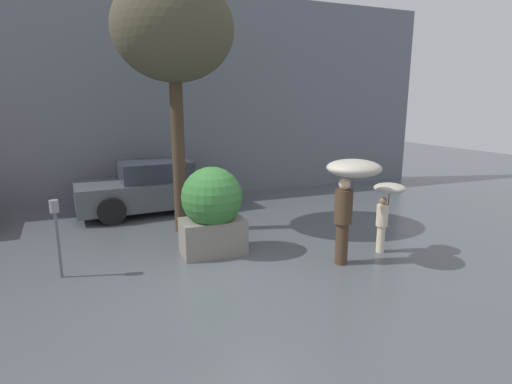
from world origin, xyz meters
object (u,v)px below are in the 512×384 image
object	(u,v)px
person_child	(387,200)
parked_car_near	(156,188)
planter_box	(212,208)
person_adult	(351,183)
parking_meter	(56,223)
street_tree	(173,32)

from	to	relation	value
person_child	parked_car_near	distance (m)	5.98
planter_box	parked_car_near	distance (m)	3.64
person_adult	parking_meter	distance (m)	4.87
street_tree	parked_car_near	bearing A→B (deg)	98.21
planter_box	street_tree	xyz separation A→B (m)	(-0.30, 1.60, 3.34)
person_adult	parking_meter	xyz separation A→B (m)	(-4.68, 1.21, -0.54)
person_adult	parked_car_near	xyz separation A→B (m)	(-2.66, 4.97, -0.85)
planter_box	person_child	world-z (taller)	planter_box
person_adult	parking_meter	bearing A→B (deg)	-158.25
person_child	street_tree	bearing A→B (deg)	177.79
planter_box	person_adult	world-z (taller)	person_adult
parked_car_near	parking_meter	xyz separation A→B (m)	(-2.03, -3.76, 0.32)
person_adult	street_tree	distance (m)	4.70
street_tree	person_adult	bearing A→B (deg)	-51.59
person_child	planter_box	bearing A→B (deg)	-163.50
street_tree	parking_meter	size ratio (longest dim) A/B	4.08
person_adult	person_child	size ratio (longest dim) A/B	1.39
person_child	street_tree	world-z (taller)	street_tree
planter_box	person_child	distance (m)	3.27
person_child	parked_car_near	world-z (taller)	person_child
planter_box	parked_car_near	size ratio (longest dim) A/B	0.40
planter_box	person_adult	bearing A→B (deg)	-33.91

